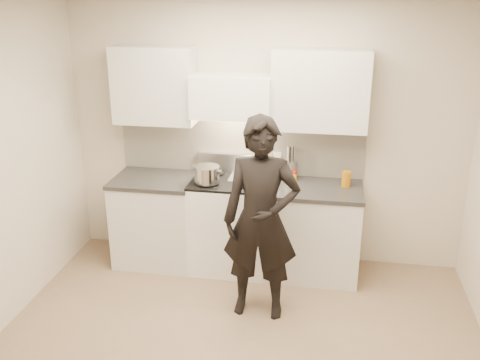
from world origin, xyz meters
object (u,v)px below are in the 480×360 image
at_px(utensil_crock, 290,168).
at_px(counter_right, 313,230).
at_px(stove, 231,223).
at_px(wok, 251,166).
at_px(person, 261,220).

bearing_deg(utensil_crock, counter_right, -42.09).
bearing_deg(stove, wok, 37.49).
relative_size(utensil_crock, person, 0.18).
xyz_separation_m(stove, wok, (0.18, 0.14, 0.58)).
bearing_deg(counter_right, person, -118.34).
bearing_deg(counter_right, utensil_crock, 137.91).
distance_m(utensil_crock, person, 1.04).
relative_size(stove, person, 0.54).
distance_m(stove, person, 0.97).
bearing_deg(stove, person, -62.26).
height_order(counter_right, utensil_crock, utensil_crock).
bearing_deg(utensil_crock, wok, -165.05).
bearing_deg(wok, counter_right, -12.03).
distance_m(stove, utensil_crock, 0.82).
bearing_deg(wok, stove, -142.51).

